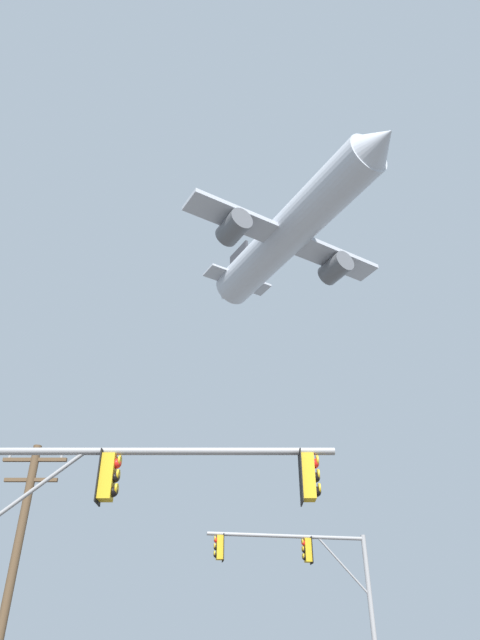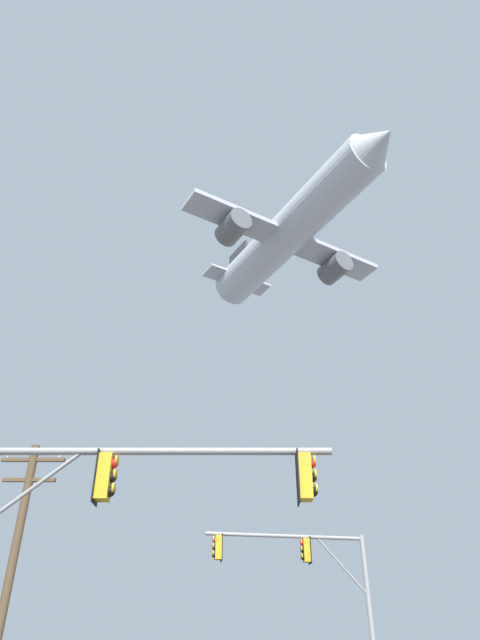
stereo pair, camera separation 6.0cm
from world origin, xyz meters
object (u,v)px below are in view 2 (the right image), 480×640
Objects in this scene: utility_pole at (11,566)px; airplane at (289,232)px; signal_pole_near at (99,510)px; signal_pole_far at (312,575)px.

utility_pole is 37.74m from airplane.
signal_pole_near is 9.06m from utility_pole.
signal_pole_near is 14.54m from signal_pole_far.
airplane reaches higher than signal_pole_near.
signal_pole_near is 0.31× the size of airplane.
utility_pole is (-4.45, 7.89, 0.15)m from signal_pole_near.
signal_pole_far is (5.60, 13.40, 0.62)m from signal_pole_near.
airplane is at bearing 75.12° from signal_pole_near.
utility_pole is at bearing -151.23° from signal_pole_far.
airplane reaches higher than signal_pole_far.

